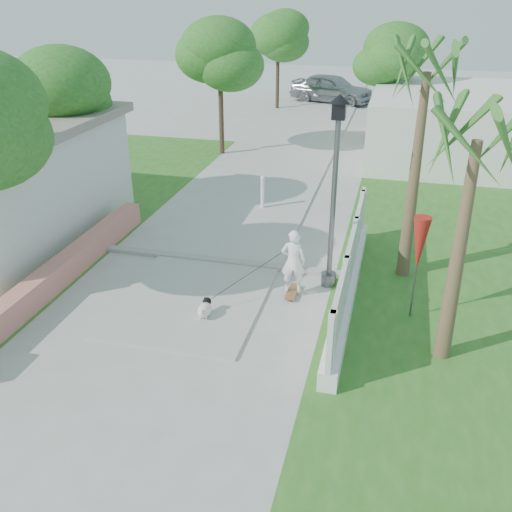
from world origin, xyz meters
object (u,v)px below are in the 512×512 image
(patio_umbrella, at_px, (419,245))
(skateboarder, at_px, (255,273))
(bollard, at_px, (263,192))
(street_lamp, at_px, (334,188))
(parked_car, at_px, (332,88))
(dog, at_px, (205,309))

(patio_umbrella, height_order, skateboarder, patio_umbrella)
(bollard, relative_size, patio_umbrella, 0.47)
(street_lamp, relative_size, skateboarder, 2.32)
(parked_car, bearing_deg, dog, -161.56)
(bollard, bearing_deg, patio_umbrella, -50.09)
(patio_umbrella, xyz_separation_m, parked_car, (-4.80, 23.85, -0.85))
(bollard, bearing_deg, street_lamp, -59.04)
(patio_umbrella, bearing_deg, street_lamp, 152.24)
(patio_umbrella, bearing_deg, parked_car, 101.39)
(patio_umbrella, xyz_separation_m, skateboarder, (-3.39, -0.19, -0.97))
(bollard, height_order, skateboarder, skateboarder)
(parked_car, bearing_deg, street_lamp, -155.56)
(bollard, distance_m, dog, 6.66)
(street_lamp, xyz_separation_m, dog, (-2.36, -2.14, -2.20))
(skateboarder, distance_m, parked_car, 24.09)
(bollard, xyz_separation_m, parked_car, (-0.20, 18.35, 0.25))
(street_lamp, height_order, parked_car, street_lamp)
(street_lamp, bearing_deg, parked_car, 97.24)
(street_lamp, relative_size, patio_umbrella, 1.93)
(street_lamp, xyz_separation_m, bollard, (-2.70, 4.50, -1.84))
(bollard, xyz_separation_m, patio_umbrella, (4.60, -5.50, 1.10))
(street_lamp, distance_m, bollard, 5.56)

